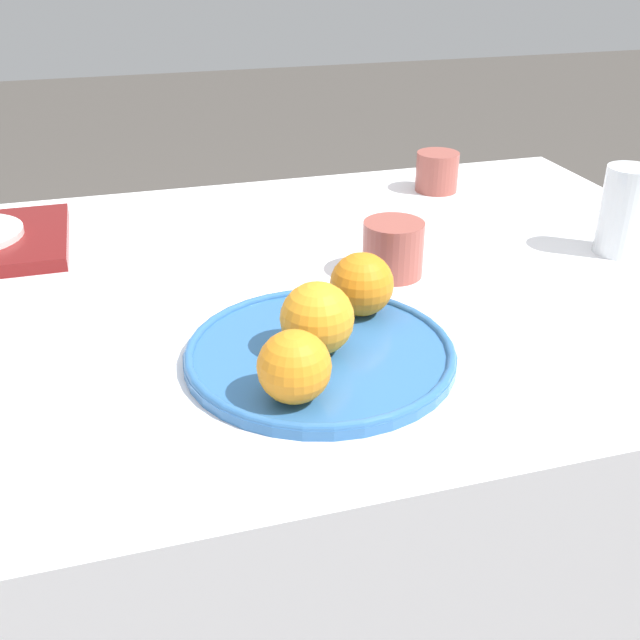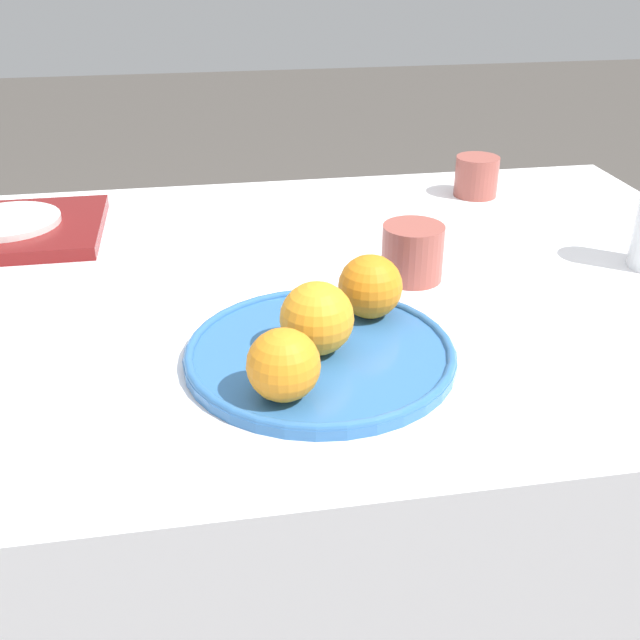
# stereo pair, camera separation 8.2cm
# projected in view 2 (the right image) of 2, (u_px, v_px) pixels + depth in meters

# --- Properties ---
(table) EXTENTS (1.32, 0.90, 0.74)m
(table) POSITION_uv_depth(u_px,v_px,m) (306.00, 490.00, 1.20)
(table) COLOR white
(table) RESTS_ON ground_plane
(fruit_platter) EXTENTS (0.30, 0.30, 0.02)m
(fruit_platter) POSITION_uv_depth(u_px,v_px,m) (320.00, 352.00, 0.84)
(fruit_platter) COLOR #336BAD
(fruit_platter) RESTS_ON table
(orange_0) EXTENTS (0.08, 0.08, 0.08)m
(orange_0) POSITION_uv_depth(u_px,v_px,m) (317.00, 318.00, 0.81)
(orange_0) COLOR orange
(orange_0) RESTS_ON fruit_platter
(orange_1) EXTENTS (0.08, 0.08, 0.08)m
(orange_1) POSITION_uv_depth(u_px,v_px,m) (370.00, 286.00, 0.89)
(orange_1) COLOR orange
(orange_1) RESTS_ON fruit_platter
(orange_2) EXTENTS (0.07, 0.07, 0.07)m
(orange_2) POSITION_uv_depth(u_px,v_px,m) (283.00, 365.00, 0.74)
(orange_2) COLOR orange
(orange_2) RESTS_ON fruit_platter
(serving_tray) EXTENTS (0.28, 0.24, 0.02)m
(serving_tray) POSITION_uv_depth(u_px,v_px,m) (9.00, 230.00, 1.16)
(serving_tray) COLOR maroon
(serving_tray) RESTS_ON table
(side_plate) EXTENTS (0.16, 0.16, 0.01)m
(side_plate) POSITION_uv_depth(u_px,v_px,m) (7.00, 221.00, 1.16)
(side_plate) COLOR silver
(side_plate) RESTS_ON serving_tray
(cup_0) EXTENTS (0.08, 0.08, 0.08)m
(cup_0) POSITION_uv_depth(u_px,v_px,m) (412.00, 252.00, 1.01)
(cup_0) COLOR #9E4C42
(cup_0) RESTS_ON table
(cup_1) EXTENTS (0.08, 0.08, 0.07)m
(cup_1) POSITION_uv_depth(u_px,v_px,m) (476.00, 176.00, 1.33)
(cup_1) COLOR #9E4C42
(cup_1) RESTS_ON table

